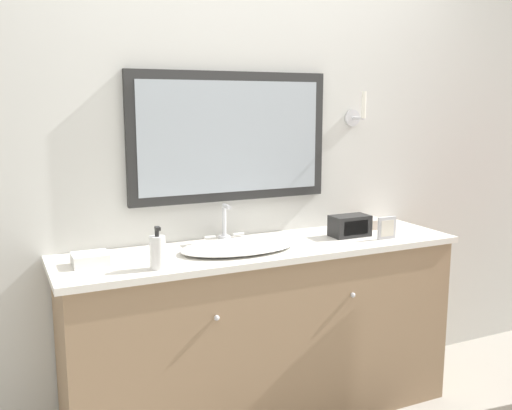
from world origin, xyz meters
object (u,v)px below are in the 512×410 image
object	(u,v)px
sink_basin	(238,246)
appliance_box	(350,226)
soap_bottle	(158,252)
picture_frame	(387,228)

from	to	relation	value
sink_basin	appliance_box	world-z (taller)	sink_basin
sink_basin	soap_bottle	bearing A→B (deg)	-161.24
sink_basin	appliance_box	distance (m)	0.63
appliance_box	picture_frame	xyz separation A→B (m)	(0.13, -0.13, 0.00)
picture_frame	appliance_box	bearing A→B (deg)	134.04
sink_basin	picture_frame	xyz separation A→B (m)	(0.75, -0.12, 0.04)
soap_bottle	sink_basin	bearing A→B (deg)	18.76
appliance_box	sink_basin	bearing A→B (deg)	-178.61
sink_basin	appliance_box	bearing A→B (deg)	1.39
sink_basin	picture_frame	world-z (taller)	sink_basin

